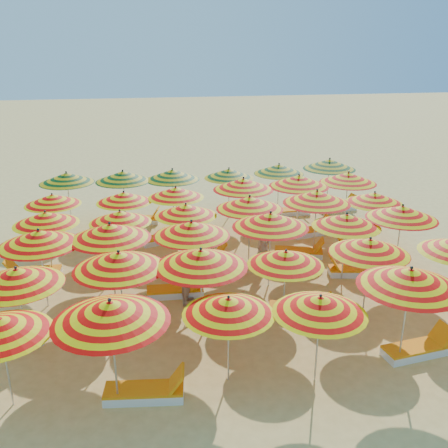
{
  "coord_description": "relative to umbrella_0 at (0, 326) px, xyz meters",
  "views": [
    {
      "loc": [
        -2.83,
        -14.81,
        7.2
      ],
      "look_at": [
        0.0,
        0.5,
        1.6
      ],
      "focal_mm": 40.0,
      "sensor_mm": 36.0,
      "label": 1
    }
  ],
  "objects": [
    {
      "name": "ground",
      "position": [
        5.66,
        5.47,
        -1.91
      ],
      "size": [
        120.0,
        120.0,
        0.0
      ],
      "primitive_type": "plane",
      "color": "#F0C76B",
      "rests_on": "ground"
    },
    {
      "name": "umbrella_0",
      "position": [
        0.0,
        0.0,
        0.0
      ],
      "size": [
        2.64,
        2.64,
        2.17
      ],
      "color": "silver",
      "rests_on": "ground"
    },
    {
      "name": "umbrella_1",
      "position": [
        2.2,
        -0.37,
        0.31
      ],
      "size": [
        2.88,
        2.88,
        2.52
      ],
      "color": "silver",
      "rests_on": "ground"
    },
    {
      "name": "umbrella_2",
      "position": [
        4.65,
        -0.01,
        -0.02
      ],
      "size": [
        2.17,
        2.17,
        2.15
      ],
      "color": "silver",
      "rests_on": "ground"
    },
    {
      "name": "umbrella_3",
      "position": [
        6.59,
        -0.37,
        0.01
      ],
      "size": [
        2.56,
        2.56,
        2.19
      ],
      "color": "silver",
      "rests_on": "ground"
    },
    {
      "name": "umbrella_4",
      "position": [
        8.84,
        -0.06,
        0.31
      ],
      "size": [
        3.02,
        3.02,
        2.52
      ],
      "color": "silver",
      "rests_on": "ground"
    },
    {
      "name": "umbrella_6",
      "position": [
        -0.05,
        2.03,
        0.13
      ],
      "size": [
        2.46,
        2.46,
        2.32
      ],
      "color": "silver",
      "rests_on": "ground"
    },
    {
      "name": "umbrella_7",
      "position": [
        2.32,
        2.26,
        0.25
      ],
      "size": [
        2.99,
        2.99,
        2.46
      ],
      "color": "silver",
      "rests_on": "ground"
    },
    {
      "name": "umbrella_8",
      "position": [
        4.33,
        1.95,
        0.29
      ],
      "size": [
        2.84,
        2.84,
        2.5
      ],
      "color": "silver",
      "rests_on": "ground"
    },
    {
      "name": "umbrella_9",
      "position": [
        6.62,
        2.22,
        -0.0
      ],
      "size": [
        2.2,
        2.2,
        2.17
      ],
      "color": "silver",
      "rests_on": "ground"
    },
    {
      "name": "umbrella_10",
      "position": [
        9.0,
        2.26,
        0.14
      ],
      "size": [
        2.26,
        2.26,
        2.33
      ],
      "color": "silver",
      "rests_on": "ground"
    },
    {
      "name": "umbrella_12",
      "position": [
        0.11,
        4.33,
        0.22
      ],
      "size": [
        2.72,
        2.72,
        2.42
      ],
      "color": "silver",
      "rests_on": "ground"
    },
    {
      "name": "umbrella_13",
      "position": [
        2.05,
        4.36,
        0.27
      ],
      "size": [
        2.98,
        2.98,
        2.47
      ],
      "color": "silver",
      "rests_on": "ground"
    },
    {
      "name": "umbrella_14",
      "position": [
        4.38,
        4.3,
        0.21
      ],
      "size": [
        2.43,
        2.43,
        2.41
      ],
      "color": "silver",
      "rests_on": "ground"
    },
    {
      "name": "umbrella_15",
      "position": [
        6.81,
        4.44,
        0.28
      ],
      "size": [
        2.7,
        2.7,
        2.49
      ],
      "color": "silver",
      "rests_on": "ground"
    },
    {
      "name": "umbrella_16",
      "position": [
        9.28,
        4.43,
        0.11
      ],
      "size": [
        2.67,
        2.67,
        2.3
      ],
      "color": "silver",
      "rests_on": "ground"
    },
    {
      "name": "umbrella_17",
      "position": [
        11.22,
        4.55,
        0.22
      ],
      "size": [
        2.71,
        2.71,
        2.42
      ],
      "color": "silver",
      "rests_on": "ground"
    },
    {
      "name": "umbrella_18",
      "position": [
        -0.06,
        6.58,
        0.05
      ],
      "size": [
        2.25,
        2.25,
        2.23
      ],
      "color": "silver",
      "rests_on": "ground"
    },
    {
      "name": "umbrella_19",
      "position": [
        2.28,
        6.45,
        -0.01
      ],
      "size": [
        2.54,
        2.54,
        2.16
      ],
      "color": "silver",
      "rests_on": "ground"
    },
    {
      "name": "umbrella_20",
      "position": [
        4.47,
        6.58,
        0.05
      ],
      "size": [
        2.65,
        2.65,
        2.22
      ],
      "color": "silver",
      "rests_on": "ground"
    },
    {
      "name": "umbrella_21",
      "position": [
        6.63,
        6.41,
        0.23
      ],
      "size": [
        2.65,
        2.65,
        2.43
      ],
      "color": "silver",
      "rests_on": "ground"
    },
    {
      "name": "umbrella_22",
      "position": [
        9.04,
        6.46,
        0.29
      ],
      "size": [
        2.71,
        2.71,
        2.5
      ],
      "color": "silver",
      "rests_on": "ground"
    },
    {
      "name": "umbrella_23",
      "position": [
        11.37,
        6.75,
        0.05
      ],
      "size": [
        2.5,
        2.5,
        2.23
      ],
      "color": "silver",
      "rests_on": "ground"
    },
    {
      "name": "umbrella_24",
      "position": [
        -0.16,
        8.88,
        -0.01
      ],
      "size": [
        2.54,
        2.54,
        2.16
      ],
      "color": "silver",
      "rests_on": "ground"
    },
    {
      "name": "umbrella_25",
      "position": [
        2.4,
        8.66,
        -0.0
      ],
      "size": [
        2.06,
        2.06,
        2.17
      ],
      "color": "silver",
      "rests_on": "ground"
    },
    {
      "name": "umbrella_26",
      "position": [
        4.32,
        8.74,
        0.06
      ],
      "size": [
        2.66,
        2.66,
        2.24
      ],
      "color": "silver",
      "rests_on": "ground"
    },
    {
      "name": "umbrella_27",
      "position": [
        6.92,
        8.7,
        0.27
      ],
      "size": [
        2.84,
        2.84,
        2.48
      ],
      "color": "silver",
      "rests_on": "ground"
    },
    {
      "name": "umbrella_28",
      "position": [
        9.14,
        8.71,
        0.28
      ],
      "size": [
        3.02,
        3.02,
        2.49
      ],
      "color": "silver",
      "rests_on": "ground"
    },
    {
      "name": "umbrella_29",
      "position": [
        11.32,
        8.99,
        0.24
      ],
      "size": [
        2.99,
        2.99,
        2.44
      ],
      "color": "silver",
      "rests_on": "ground"
    },
    {
      "name": "umbrella_30",
      "position": [
        0.1,
        11.29,
        0.17
      ],
      "size": [
        2.89,
        2.89,
        2.37
      ],
      "color": "silver",
      "rests_on": "ground"
    },
    {
      "name": "umbrella_31",
      "position": [
        2.37,
        11.02,
        0.21
      ],
      "size": [
        2.43,
        2.43,
        2.4
      ],
      "color": "silver",
      "rests_on": "ground"
    },
    {
      "name": "umbrella_32",
      "position": [
        4.39,
        10.93,
        0.2
      ],
      "size": [
        2.84,
        2.84,
        2.4
      ],
      "color": "silver",
      "rests_on": "ground"
    },
    {
      "name": "umbrella_33",
      "position": [
        6.84,
        11.18,
        0.09
      ],
      "size": [
        2.54,
        2.54,
        2.27
      ],
      "color": "silver",
      "rests_on": "ground"
    },
    {
      "name": "umbrella_34",
      "position": [
        9.1,
        11.29,
        0.15
      ],
      "size": [
        2.87,
        2.87,
        2.34
      ],
      "color": "silver",
      "rests_on": "ground"
    },
    {
      "name": "umbrella_35",
      "position": [
        11.43,
        11.29,
        0.28
      ],
      "size": [
        2.51,
        2.51,
        2.49
      ],
      "color": "silver",
      "rests_on": "ground"
    },
    {
      "name": "lounger_0",
      "position": [
        2.79,
        -0.29,
        -1.76
      ],
      "size": [
        1.79,
        0.79,
        0.69
      ],
      "rotation": [
        0.0,
        0.0,
        -0.13
      ],
      "color": "white",
      "rests_on": "ground"
    },
    {
      "name": "lounger_1",
      "position": [
        9.44,
        0.12,
        -1.76
      ],
      "size": [
        1.79,
        0.8,
        0.69
      ],
      "rotation": [
        0.0,
        0.0,
        0.13
      ],
      "color": "white",
      "rests_on": "ground"
    },
    {
      "name": "lounger_2",
      "position": [
        -0.65,
        2.16,
        -1.76
      ],
      "size": [
        1.83,
        1.15,
        0.69
      ],
      "rotation": [
        0.0,
        0.0,
        3.5
      ],
      "color": "white",
      "rests_on": "ground"
    },
    {
      "name": "lounger_3",
      "position": [
        7.22,
        2.45,
        -1.76
      ],
      "size": [
        1.83,
        1.12,
        0.69
      ],
      "rotation": [
        0.0,
        0.0,
        -0.34
      ],
      "color": "white",
      "rests_on": "ground"
    },
    {
      "name": "lounger_4",
      "position": [
        3.88,
        4.29,
        -1.76
      ],
      "size": [
        1.76,
        0.67,
        0.69
      ],
      "rotation": [
        0.0,
        0.0,
        -0.05
      ],
      "color": "white",
      "rests_on": "ground"
    },
    {
      "name": "lounger_5",
      "position": [
        9.78,
        4.66,
        -1.76
      ],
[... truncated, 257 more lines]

